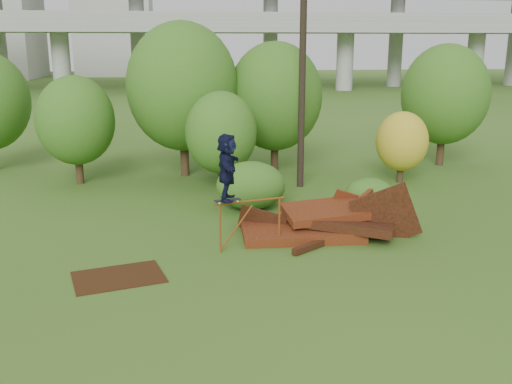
{
  "coord_description": "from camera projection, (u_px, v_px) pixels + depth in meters",
  "views": [
    {
      "loc": [
        -2.81,
        -14.55,
        5.94
      ],
      "look_at": [
        -0.8,
        2.0,
        1.6
      ],
      "focal_mm": 40.0,
      "sensor_mm": 36.0,
      "label": 1
    }
  ],
  "objects": [
    {
      "name": "shrub_right",
      "position": [
        369.0,
        196.0,
        20.47
      ],
      "size": [
        1.83,
        1.67,
        1.29
      ],
      "primitive_type": "ellipsoid",
      "color": "#255216",
      "rests_on": "ground"
    },
    {
      "name": "skater",
      "position": [
        227.0,
        167.0,
        16.17
      ],
      "size": [
        0.82,
        1.85,
        1.92
      ],
      "primitive_type": "imported",
      "rotation": [
        0.0,
        0.0,
        1.43
      ],
      "color": "black",
      "rests_on": "skateboard"
    },
    {
      "name": "tree_5",
      "position": [
        445.0,
        95.0,
        27.97
      ],
      "size": [
        4.26,
        4.26,
        5.99
      ],
      "color": "black",
      "rests_on": "ground"
    },
    {
      "name": "freeway_overpass",
      "position": [
        205.0,
        9.0,
        73.65
      ],
      "size": [
        160.0,
        15.0,
        13.7
      ],
      "color": "gray",
      "rests_on": "ground"
    },
    {
      "name": "tree_4",
      "position": [
        402.0,
        141.0,
        24.83
      ],
      "size": [
        2.27,
        2.27,
        3.13
      ],
      "color": "black",
      "rests_on": "ground"
    },
    {
      "name": "flat_plate",
      "position": [
        118.0,
        277.0,
        14.94
      ],
      "size": [
        2.64,
        2.18,
        0.03
      ],
      "primitive_type": "cube",
      "rotation": [
        0.0,
        0.0,
        0.27
      ],
      "color": "#311A0A",
      "rests_on": "ground"
    },
    {
      "name": "tree_0",
      "position": [
        76.0,
        121.0,
        24.33
      ],
      "size": [
        3.32,
        3.32,
        4.68
      ],
      "color": "black",
      "rests_on": "ground"
    },
    {
      "name": "tree_3",
      "position": [
        275.0,
        97.0,
        26.55
      ],
      "size": [
        4.39,
        4.39,
        6.09
      ],
      "color": "black",
      "rests_on": "ground"
    },
    {
      "name": "building_right",
      "position": [
        113.0,
        0.0,
        108.39
      ],
      "size": [
        14.0,
        14.0,
        28.0
      ],
      "primitive_type": "cube",
      "color": "#9E9E99",
      "rests_on": "ground"
    },
    {
      "name": "tree_1",
      "position": [
        182.0,
        87.0,
        25.53
      ],
      "size": [
        5.0,
        5.0,
        6.96
      ],
      "color": "black",
      "rests_on": "ground"
    },
    {
      "name": "grind_rail",
      "position": [
        250.0,
        214.0,
        16.8
      ],
      "size": [
        2.12,
        0.62,
        1.51
      ],
      "color": "brown",
      "rests_on": "ground"
    },
    {
      "name": "utility_pole",
      "position": [
        302.0,
        68.0,
        23.26
      ],
      "size": [
        1.4,
        0.28,
        9.81
      ],
      "color": "black",
      "rests_on": "ground"
    },
    {
      "name": "ground",
      "position": [
        293.0,
        265.0,
        15.8
      ],
      "size": [
        240.0,
        240.0,
        0.0
      ],
      "primitive_type": "plane",
      "color": "#2D5116",
      "rests_on": "ground"
    },
    {
      "name": "shrub_left",
      "position": [
        251.0,
        185.0,
        21.01
      ],
      "size": [
        2.56,
        2.36,
        1.77
      ],
      "primitive_type": "ellipsoid",
      "color": "#255216",
      "rests_on": "ground"
    },
    {
      "name": "scrap_pile",
      "position": [
        321.0,
        224.0,
        18.24
      ],
      "size": [
        5.76,
        3.25,
        2.29
      ],
      "color": "#3E150B",
      "rests_on": "ground"
    },
    {
      "name": "tree_2",
      "position": [
        221.0,
        133.0,
        23.2
      ],
      "size": [
        2.93,
        2.93,
        4.13
      ],
      "color": "black",
      "rests_on": "ground"
    },
    {
      "name": "skateboard",
      "position": [
        228.0,
        200.0,
        16.42
      ],
      "size": [
        0.8,
        0.4,
        0.08
      ],
      "rotation": [
        0.0,
        0.0,
        0.26
      ],
      "color": "black",
      "rests_on": "grind_rail"
    }
  ]
}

